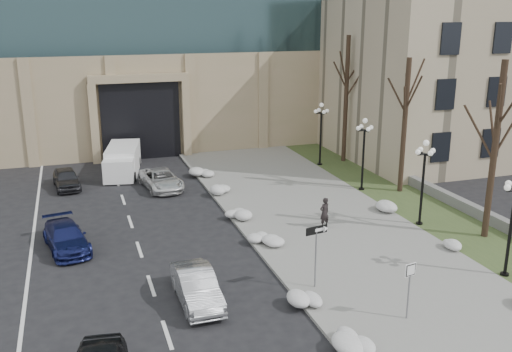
# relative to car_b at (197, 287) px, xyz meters

# --- Properties ---
(sidewalk) EXTENTS (9.00, 40.00, 0.12)m
(sidewalk) POSITION_rel_car_b_xyz_m (8.46, 5.97, -0.61)
(sidewalk) COLOR gray
(sidewalk) RESTS_ON ground
(curb) EXTENTS (0.30, 40.00, 0.14)m
(curb) POSITION_rel_car_b_xyz_m (3.96, 5.97, -0.60)
(curb) COLOR gray
(curb) RESTS_ON ground
(grass_strip) EXTENTS (4.00, 40.00, 0.10)m
(grass_strip) POSITION_rel_car_b_xyz_m (14.96, 5.97, -0.62)
(grass_strip) COLOR #384B25
(grass_strip) RESTS_ON ground
(stone_wall) EXTENTS (0.50, 30.00, 0.70)m
(stone_wall) POSITION_rel_car_b_xyz_m (16.96, 7.97, -0.32)
(stone_wall) COLOR slate
(stone_wall) RESTS_ON ground
(classical_building) EXTENTS (22.00, 18.12, 12.00)m
(classical_building) POSITION_rel_car_b_xyz_m (26.96, 19.95, 5.33)
(classical_building) COLOR tan
(classical_building) RESTS_ON ground
(car_b) EXTENTS (1.48, 4.10, 1.34)m
(car_b) POSITION_rel_car_b_xyz_m (0.00, 0.00, 0.00)
(car_b) COLOR #A9ABB0
(car_b) RESTS_ON ground
(car_c) EXTENTS (2.51, 4.55, 1.25)m
(car_c) POSITION_rel_car_b_xyz_m (-4.89, 7.10, -0.05)
(car_c) COLOR navy
(car_c) RESTS_ON ground
(car_d) EXTENTS (2.67, 4.73, 1.25)m
(car_d) POSITION_rel_car_b_xyz_m (1.08, 15.52, -0.05)
(car_d) COLOR silver
(car_d) RESTS_ON ground
(car_e) EXTENTS (1.90, 3.92, 1.29)m
(car_e) POSITION_rel_car_b_xyz_m (-4.79, 17.60, -0.03)
(car_e) COLOR #2E2E33
(car_e) RESTS_ON ground
(pedestrian) EXTENTS (0.70, 0.56, 1.66)m
(pedestrian) POSITION_rel_car_b_xyz_m (8.12, 5.58, 0.28)
(pedestrian) COLOR black
(pedestrian) RESTS_ON sidewalk
(box_truck) EXTENTS (3.17, 6.24, 1.89)m
(box_truck) POSITION_rel_car_b_xyz_m (-0.95, 19.98, 0.24)
(box_truck) COLOR white
(box_truck) RESTS_ON ground
(one_way_sign) EXTENTS (1.06, 0.31, 2.82)m
(one_way_sign) POSITION_rel_car_b_xyz_m (5.09, -0.46, 1.66)
(one_way_sign) COLOR slate
(one_way_sign) RESTS_ON ground
(keep_sign) EXTENTS (0.50, 0.14, 2.36)m
(keep_sign) POSITION_rel_car_b_xyz_m (7.15, -3.89, 1.06)
(keep_sign) COLOR slate
(keep_sign) RESTS_ON ground
(snow_clump_b) EXTENTS (1.10, 1.60, 0.36)m
(snow_clump_b) POSITION_rel_car_b_xyz_m (4.40, -5.01, -0.37)
(snow_clump_b) COLOR silver
(snow_clump_b) RESTS_ON sidewalk
(snow_clump_c) EXTENTS (1.10, 1.60, 0.36)m
(snow_clump_c) POSITION_rel_car_b_xyz_m (4.07, -1.35, -0.37)
(snow_clump_c) COLOR silver
(snow_clump_c) RESTS_ON sidewalk
(snow_clump_d) EXTENTS (1.10, 1.60, 0.36)m
(snow_clump_d) POSITION_rel_car_b_xyz_m (4.49, 3.94, -0.37)
(snow_clump_d) COLOR silver
(snow_clump_d) RESTS_ON sidewalk
(snow_clump_e) EXTENTS (1.10, 1.60, 0.36)m
(snow_clump_e) POSITION_rel_car_b_xyz_m (4.11, 8.32, -0.37)
(snow_clump_e) COLOR silver
(snow_clump_e) RESTS_ON sidewalk
(snow_clump_f) EXTENTS (1.10, 1.60, 0.36)m
(snow_clump_f) POSITION_rel_car_b_xyz_m (4.41, 12.88, -0.37)
(snow_clump_f) COLOR silver
(snow_clump_f) RESTS_ON sidewalk
(snow_clump_g) EXTENTS (1.10, 1.60, 0.36)m
(snow_clump_g) POSITION_rel_car_b_xyz_m (4.17, 17.08, -0.37)
(snow_clump_g) COLOR silver
(snow_clump_g) RESTS_ON sidewalk
(snow_clump_i) EXTENTS (1.10, 1.60, 0.36)m
(snow_clump_i) POSITION_rel_car_b_xyz_m (12.57, 1.35, -0.37)
(snow_clump_i) COLOR silver
(snow_clump_i) RESTS_ON sidewalk
(snow_clump_j) EXTENTS (1.10, 1.60, 0.36)m
(snow_clump_j) POSITION_rel_car_b_xyz_m (12.79, 6.51, -0.37)
(snow_clump_j) COLOR silver
(snow_clump_j) RESTS_ON sidewalk
(snow_clump_k) EXTENTS (1.10, 1.60, 0.36)m
(snow_clump_k) POSITION_rel_car_b_xyz_m (4.18, 4.77, -0.37)
(snow_clump_k) COLOR silver
(snow_clump_k) RESTS_ON sidewalk
(lamppost_b) EXTENTS (1.18, 1.18, 4.76)m
(lamppost_b) POSITION_rel_car_b_xyz_m (13.26, 4.47, 2.40)
(lamppost_b) COLOR black
(lamppost_b) RESTS_ON ground
(lamppost_c) EXTENTS (1.18, 1.18, 4.76)m
(lamppost_c) POSITION_rel_car_b_xyz_m (13.26, 10.97, 2.40)
(lamppost_c) COLOR black
(lamppost_c) RESTS_ON ground
(lamppost_d) EXTENTS (1.18, 1.18, 4.76)m
(lamppost_d) POSITION_rel_car_b_xyz_m (13.26, 17.47, 2.40)
(lamppost_d) COLOR black
(lamppost_d) RESTS_ON ground
(tree_near) EXTENTS (3.20, 3.20, 9.00)m
(tree_near) POSITION_rel_car_b_xyz_m (15.46, 1.97, 5.16)
(tree_near) COLOR black
(tree_near) RESTS_ON ground
(tree_mid) EXTENTS (3.20, 3.20, 8.50)m
(tree_mid) POSITION_rel_car_b_xyz_m (15.46, 9.97, 4.83)
(tree_mid) COLOR black
(tree_mid) RESTS_ON ground
(tree_far) EXTENTS (3.20, 3.20, 9.50)m
(tree_far) POSITION_rel_car_b_xyz_m (15.46, 17.97, 5.48)
(tree_far) COLOR black
(tree_far) RESTS_ON ground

